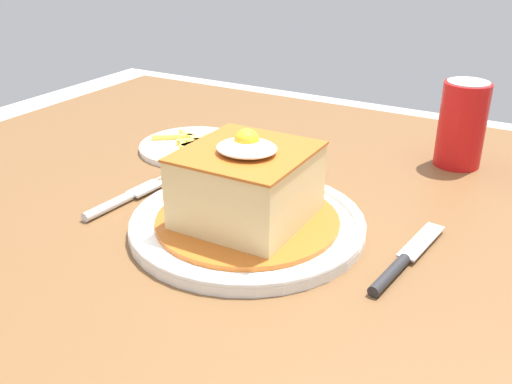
% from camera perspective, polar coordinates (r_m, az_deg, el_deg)
% --- Properties ---
extents(dining_table, '(1.29, 0.85, 0.76)m').
position_cam_1_polar(dining_table, '(0.78, 6.73, -8.87)').
color(dining_table, brown).
rests_on(dining_table, ground_plane).
extents(main_plate, '(0.27, 0.27, 0.02)m').
position_cam_1_polar(main_plate, '(0.66, -0.86, -3.08)').
color(main_plate, white).
rests_on(main_plate, dining_table).
extents(sandwich_meal, '(0.21, 0.21, 0.11)m').
position_cam_1_polar(sandwich_meal, '(0.64, -0.89, 0.35)').
color(sandwich_meal, '#B75B1E').
rests_on(sandwich_meal, main_plate).
extents(fork, '(0.03, 0.14, 0.01)m').
position_cam_1_polar(fork, '(0.74, -13.34, -0.81)').
color(fork, silver).
rests_on(fork, dining_table).
extents(knife, '(0.04, 0.17, 0.01)m').
position_cam_1_polar(knife, '(0.61, 14.11, -7.02)').
color(knife, '#262628').
rests_on(knife, dining_table).
extents(soda_can, '(0.07, 0.07, 0.12)m').
position_cam_1_polar(soda_can, '(0.87, 19.86, 6.36)').
color(soda_can, red).
rests_on(soda_can, dining_table).
extents(side_plate_fries, '(0.17, 0.17, 0.02)m').
position_cam_1_polar(side_plate_fries, '(0.91, -6.24, 4.57)').
color(side_plate_fries, white).
rests_on(side_plate_fries, dining_table).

